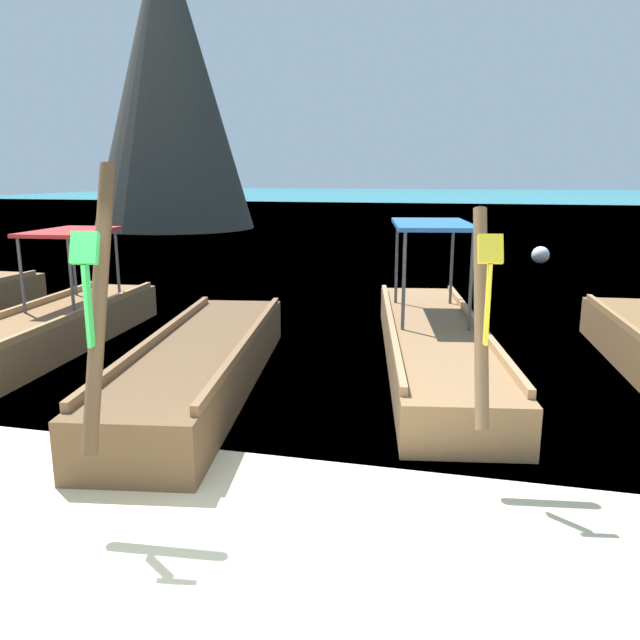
{
  "coord_description": "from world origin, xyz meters",
  "views": [
    {
      "loc": [
        1.81,
        -3.06,
        2.68
      ],
      "look_at": [
        0.0,
        4.42,
        0.91
      ],
      "focal_mm": 35.58,
      "sensor_mm": 36.0,
      "label": 1
    }
  ],
  "objects_px": {
    "longtail_boat_green_ribbon": "(202,365)",
    "mooring_buoy_near": "(540,255)",
    "longtail_boat_blue_ribbon": "(55,326)",
    "karst_rock": "(167,83)",
    "longtail_boat_yellow_ribbon": "(433,342)"
  },
  "relations": [
    {
      "from": "longtail_boat_green_ribbon",
      "to": "mooring_buoy_near",
      "type": "height_order",
      "value": "longtail_boat_green_ribbon"
    },
    {
      "from": "longtail_boat_blue_ribbon",
      "to": "karst_rock",
      "type": "height_order",
      "value": "karst_rock"
    },
    {
      "from": "longtail_boat_yellow_ribbon",
      "to": "karst_rock",
      "type": "xyz_separation_m",
      "value": [
        -14.66,
        21.41,
        6.74
      ]
    },
    {
      "from": "longtail_boat_blue_ribbon",
      "to": "longtail_boat_green_ribbon",
      "type": "height_order",
      "value": "longtail_boat_blue_ribbon"
    },
    {
      "from": "longtail_boat_yellow_ribbon",
      "to": "karst_rock",
      "type": "height_order",
      "value": "karst_rock"
    },
    {
      "from": "longtail_boat_yellow_ribbon",
      "to": "mooring_buoy_near",
      "type": "height_order",
      "value": "longtail_boat_yellow_ribbon"
    },
    {
      "from": "longtail_boat_blue_ribbon",
      "to": "karst_rock",
      "type": "relative_size",
      "value": 0.4
    },
    {
      "from": "longtail_boat_green_ribbon",
      "to": "karst_rock",
      "type": "relative_size",
      "value": 0.42
    },
    {
      "from": "longtail_boat_blue_ribbon",
      "to": "longtail_boat_green_ribbon",
      "type": "relative_size",
      "value": 0.95
    },
    {
      "from": "longtail_boat_green_ribbon",
      "to": "karst_rock",
      "type": "height_order",
      "value": "karst_rock"
    },
    {
      "from": "longtail_boat_blue_ribbon",
      "to": "longtail_boat_yellow_ribbon",
      "type": "xyz_separation_m",
      "value": [
        5.86,
        0.48,
        -0.01
      ]
    },
    {
      "from": "longtail_boat_green_ribbon",
      "to": "longtail_boat_yellow_ribbon",
      "type": "bearing_deg",
      "value": 32.81
    },
    {
      "from": "longtail_boat_green_ribbon",
      "to": "longtail_boat_yellow_ribbon",
      "type": "relative_size",
      "value": 0.87
    },
    {
      "from": "longtail_boat_blue_ribbon",
      "to": "mooring_buoy_near",
      "type": "height_order",
      "value": "longtail_boat_blue_ribbon"
    },
    {
      "from": "longtail_boat_green_ribbon",
      "to": "mooring_buoy_near",
      "type": "distance_m",
      "value": 14.33
    }
  ]
}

